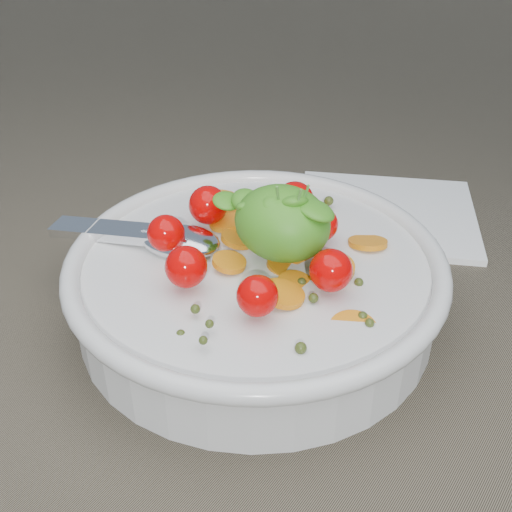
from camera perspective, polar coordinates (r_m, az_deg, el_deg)
The scene contains 3 objects.
ground at distance 0.53m, azimuth 4.23°, elevation -4.72°, with size 6.00×6.00×0.00m, color brown.
bowl at distance 0.50m, azimuth 0.03°, elevation -2.19°, with size 0.31×0.29×0.12m.
napkin at distance 0.66m, azimuth 11.46°, elevation 3.70°, with size 0.18×0.15×0.01m, color white.
Camera 1 is at (0.20, -0.36, 0.33)m, focal length 45.00 mm.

